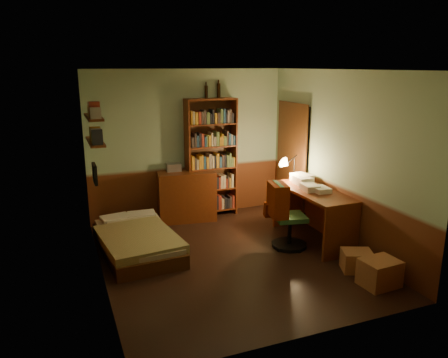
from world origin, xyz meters
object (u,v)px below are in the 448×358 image
object	(u,v)px
desk_lamp	(294,162)
dresser	(187,196)
mini_stereo	(174,167)
desk	(313,215)
cardboard_box_a	(380,273)
cardboard_box_b	(357,261)
bookshelf	(211,158)
bed	(136,234)
office_chair	(290,217)

from	to	relation	value
desk_lamp	dresser	bearing A→B (deg)	132.66
mini_stereo	desk	distance (m)	2.52
cardboard_box_a	cardboard_box_b	size ratio (longest dim) A/B	1.17
desk	cardboard_box_b	world-z (taller)	desk
desk	desk_lamp	size ratio (longest dim) A/B	2.53
dresser	desk	xyz separation A→B (m)	(1.55, -1.61, -0.03)
bookshelf	cardboard_box_b	world-z (taller)	bookshelf
bed	cardboard_box_b	xyz separation A→B (m)	(2.61, -1.71, -0.13)
mini_stereo	dresser	bearing A→B (deg)	-28.94
mini_stereo	desk_lamp	world-z (taller)	desk_lamp
cardboard_box_b	desk_lamp	bearing A→B (deg)	87.79
dresser	desk_lamp	size ratio (longest dim) A/B	1.65
bookshelf	desk	size ratio (longest dim) A/B	1.40
mini_stereo	bookshelf	xyz separation A→B (m)	(0.68, -0.04, 0.11)
bed	bookshelf	world-z (taller)	bookshelf
bed	desk_lamp	distance (m)	2.81
desk_lamp	bed	bearing A→B (deg)	164.65
desk_lamp	office_chair	distance (m)	1.16
mini_stereo	bed	bearing A→B (deg)	-122.78
bookshelf	desk_lamp	xyz separation A→B (m)	(1.11, -0.99, 0.05)
bookshelf	desk_lamp	world-z (taller)	bookshelf
dresser	cardboard_box_b	xyz separation A→B (m)	(1.54, -2.73, -0.30)
cardboard_box_a	cardboard_box_b	world-z (taller)	cardboard_box_a
bed	bookshelf	size ratio (longest dim) A/B	0.85
office_chair	cardboard_box_a	bearing A→B (deg)	-61.73
mini_stereo	cardboard_box_b	bearing A→B (deg)	-54.00
dresser	bookshelf	size ratio (longest dim) A/B	0.47
bed	desk	world-z (taller)	desk
mini_stereo	office_chair	distance (m)	2.29
desk	cardboard_box_a	bearing A→B (deg)	-92.18
office_chair	desk	bearing A→B (deg)	24.71
bookshelf	office_chair	world-z (taller)	bookshelf
mini_stereo	desk	bearing A→B (deg)	-40.02
dresser	cardboard_box_b	distance (m)	3.15
cardboard_box_b	bookshelf	bearing A→B (deg)	110.29
desk	cardboard_box_a	distance (m)	1.58
cardboard_box_b	cardboard_box_a	bearing A→B (deg)	-90.48
desk	office_chair	xyz separation A→B (m)	(-0.46, -0.11, 0.07)
dresser	cardboard_box_a	bearing A→B (deg)	-56.69
bed	mini_stereo	distance (m)	1.61
bookshelf	office_chair	size ratio (longest dim) A/B	2.22
dresser	office_chair	distance (m)	2.04
desk	bookshelf	bearing A→B (deg)	120.57
desk	office_chair	world-z (taller)	office_chair
mini_stereo	cardboard_box_b	size ratio (longest dim) A/B	0.64
bookshelf	cardboard_box_b	size ratio (longest dim) A/B	5.47
dresser	office_chair	world-z (taller)	office_chair
bed	dresser	world-z (taller)	dresser
desk	desk_lamp	bearing A→B (deg)	84.26
dresser	cardboard_box_a	size ratio (longest dim) A/B	2.19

